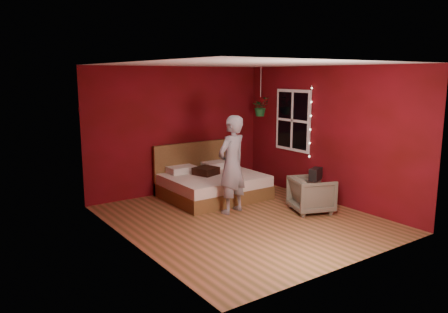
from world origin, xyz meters
TOP-DOWN VIEW (x-y plane):
  - floor at (0.00, 0.00)m, footprint 4.50×4.50m
  - room_walls at (0.00, 0.00)m, footprint 4.04×4.54m
  - window at (1.97, 0.90)m, footprint 0.05×0.97m
  - fairy_lights at (1.94, 0.38)m, footprint 0.04×0.04m
  - bed at (0.32, 1.49)m, footprint 1.87×1.59m
  - person at (0.06, 0.43)m, footprint 0.72×0.57m
  - armchair at (1.25, -0.37)m, footprint 0.90×0.88m
  - handbag at (1.14, -0.55)m, footprint 0.33×0.25m
  - throw_pillow at (0.22, 1.52)m, footprint 0.51×0.51m
  - hanging_plant at (1.60, 1.52)m, footprint 0.38×0.34m

SIDE VIEW (x-z plane):
  - floor at x=0.00m, z-range 0.00..0.00m
  - bed at x=0.32m, z-range -0.25..0.78m
  - armchair at x=1.25m, z-range 0.00..0.64m
  - throw_pillow at x=0.22m, z-range 0.47..0.61m
  - handbag at x=1.14m, z-range 0.64..0.85m
  - person at x=0.06m, z-range 0.00..1.74m
  - fairy_lights at x=1.94m, z-range 0.77..2.22m
  - window at x=1.97m, z-range 0.87..2.14m
  - room_walls at x=0.00m, z-range 0.37..2.99m
  - hanging_plant at x=1.60m, z-range 1.24..2.28m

